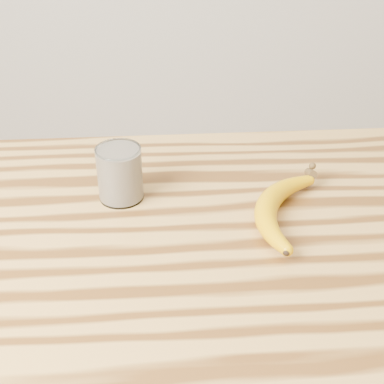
{
  "coord_description": "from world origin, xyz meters",
  "views": [
    {
      "loc": [
        -0.13,
        -0.69,
        1.45
      ],
      "look_at": [
        -0.07,
        0.11,
        0.93
      ],
      "focal_mm": 50.0,
      "sensor_mm": 36.0,
      "label": 1
    }
  ],
  "objects": [
    {
      "name": "banana",
      "position": [
        0.05,
        0.07,
        0.92
      ],
      "size": [
        0.24,
        0.35,
        0.04
      ],
      "primitive_type": null,
      "rotation": [
        0.0,
        0.0,
        -0.41
      ],
      "color": "#CC9000",
      "rests_on": "table"
    },
    {
      "name": "smoothie_glass",
      "position": [
        -0.2,
        0.15,
        0.95
      ],
      "size": [
        0.08,
        0.08,
        0.1
      ],
      "color": "white",
      "rests_on": "table"
    },
    {
      "name": "table",
      "position": [
        0.0,
        0.0,
        0.77
      ],
      "size": [
        1.2,
        0.8,
        0.9
      ],
      "color": "#B0803F",
      "rests_on": "ground"
    }
  ]
}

